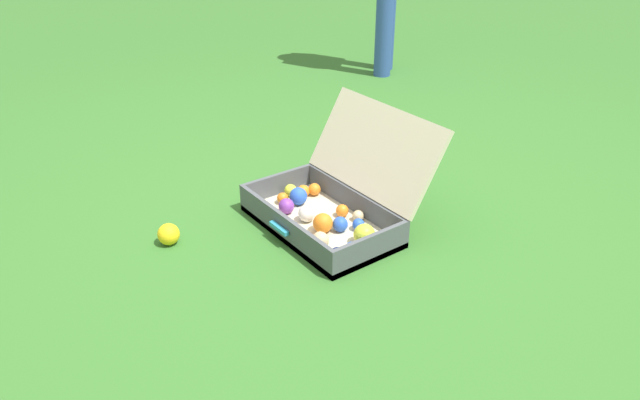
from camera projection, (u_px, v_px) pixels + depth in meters
ground_plane at (332, 225)px, 2.42m from camera, size 16.00×16.00×0.00m
open_suitcase at (334, 202)px, 2.39m from camera, size 0.64×0.58×0.44m
stray_ball_on_grass at (169, 234)px, 2.28m from camera, size 0.09×0.09×0.09m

